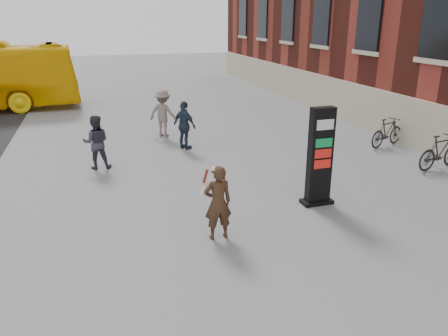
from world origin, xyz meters
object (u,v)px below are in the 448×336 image
object	(u,v)px
info_pylon	(320,157)
pedestrian_c	(185,125)
pedestrian_a	(96,142)
bike_7	(387,132)
woman	(218,202)
bike_5	(440,152)
pedestrian_b	(163,113)

from	to	relation	value
info_pylon	pedestrian_c	distance (m)	6.29
pedestrian_a	bike_7	xyz separation A→B (m)	(10.38, -0.49, -0.32)
woman	info_pylon	bearing A→B (deg)	-161.70
info_pylon	bike_5	distance (m)	5.23
pedestrian_b	pedestrian_c	size ratio (longest dim) A/B	1.07
pedestrian_c	pedestrian_b	bearing A→B (deg)	-20.87
info_pylon	woman	size ratio (longest dim) A/B	1.52
pedestrian_a	bike_7	distance (m)	10.40
pedestrian_c	bike_7	world-z (taller)	pedestrian_c
pedestrian_a	woman	bearing A→B (deg)	117.56
pedestrian_b	bike_7	xyz separation A→B (m)	(7.72, -3.83, -0.40)
pedestrian_a	bike_5	xyz separation A→B (m)	(10.38, -3.18, -0.29)
woman	pedestrian_b	xyz separation A→B (m)	(0.25, 8.91, 0.09)
info_pylon	bike_7	world-z (taller)	info_pylon
bike_7	info_pylon	bearing A→B (deg)	109.64
info_pylon	pedestrian_c	world-z (taller)	info_pylon
pedestrian_b	bike_5	bearing A→B (deg)	174.98
pedestrian_a	pedestrian_c	xyz separation A→B (m)	(3.11, 1.33, 0.02)
pedestrian_b	bike_7	world-z (taller)	pedestrian_b
woman	pedestrian_c	bearing A→B (deg)	-97.04
info_pylon	bike_5	xyz separation A→B (m)	(5.01, 1.34, -0.70)
woman	pedestrian_a	size ratio (longest dim) A/B	0.97
woman	bike_5	xyz separation A→B (m)	(7.98, 2.39, -0.29)
woman	bike_7	bearing A→B (deg)	-148.67
pedestrian_c	pedestrian_a	bearing A→B (deg)	79.51
woman	bike_7	xyz separation A→B (m)	(7.98, 5.08, -0.31)
info_pylon	pedestrian_a	distance (m)	7.03
pedestrian_b	info_pylon	bearing A→B (deg)	144.19
pedestrian_b	woman	bearing A→B (deg)	123.52
pedestrian_b	bike_7	bearing A→B (deg)	-171.23
woman	bike_7	size ratio (longest dim) A/B	0.93
pedestrian_a	pedestrian_b	size ratio (longest dim) A/B	0.91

